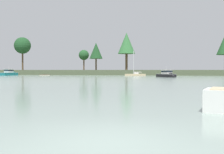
{
  "coord_description": "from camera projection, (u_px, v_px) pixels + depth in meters",
  "views": [
    {
      "loc": [
        1.59,
        -6.44,
        1.69
      ],
      "look_at": [
        -8.08,
        36.44,
        0.56
      ],
      "focal_mm": 43.65,
      "sensor_mm": 36.0,
      "label": 1
    }
  ],
  "objects": [
    {
      "name": "dinghy_cream",
      "position": [
        45.0,
        75.0,
        83.9
      ],
      "size": [
        2.59,
        3.4,
        0.45
      ],
      "color": "beige",
      "rests_on": "ground"
    },
    {
      "name": "far_shore_bank",
      "position": [
        169.0,
        72.0,
        106.23
      ],
      "size": [
        245.54,
        45.79,
        1.74
      ],
      "primitive_type": "cube",
      "color": "#4C563D",
      "rests_on": "ground"
    },
    {
      "name": "shore_tree_far_right",
      "position": [
        84.0,
        55.0,
        110.1
      ],
      "size": [
        4.14,
        4.14,
        8.13
      ],
      "color": "brown",
      "rests_on": "far_shore_bank"
    },
    {
      "name": "sailboat_sand",
      "position": [
        135.0,
        75.0,
        80.1
      ],
      "size": [
        6.29,
        2.59,
        7.74
      ],
      "color": "tan",
      "rests_on": "ground"
    },
    {
      "name": "shore_tree_center_left",
      "position": [
        22.0,
        46.0,
        104.68
      ],
      "size": [
        6.33,
        6.33,
        12.57
      ],
      "color": "brown",
      "rests_on": "far_shore_bank"
    },
    {
      "name": "cruiser_black",
      "position": [
        167.0,
        75.0,
        64.66
      ],
      "size": [
        5.34,
        6.43,
        3.45
      ],
      "color": "black",
      "rests_on": "ground"
    },
    {
      "name": "shore_tree_right",
      "position": [
        127.0,
        44.0,
        91.91
      ],
      "size": [
        5.81,
        5.81,
        12.59
      ],
      "color": "brown",
      "rests_on": "far_shore_bank"
    },
    {
      "name": "shore_tree_left",
      "position": [
        96.0,
        51.0,
        104.38
      ],
      "size": [
        5.02,
        5.02,
        10.47
      ],
      "color": "brown",
      "rests_on": "far_shore_bank"
    },
    {
      "name": "cruiser_teal",
      "position": [
        10.0,
        74.0,
        86.64
      ],
      "size": [
        3.05,
        7.35,
        3.87
      ],
      "color": "#196B70",
      "rests_on": "ground"
    },
    {
      "name": "ground_plane",
      "position": [
        107.0,
        139.0,
        6.68
      ],
      "size": [
        545.63,
        545.63,
        0.0
      ],
      "primitive_type": "plane",
      "color": "gray"
    }
  ]
}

